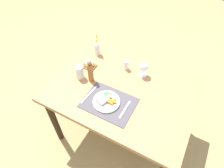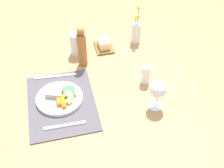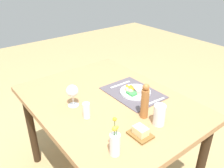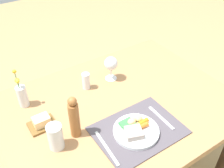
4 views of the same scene
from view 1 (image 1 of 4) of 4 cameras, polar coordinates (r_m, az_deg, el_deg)
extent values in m
plane|color=tan|center=(2.35, 2.47, -13.20)|extent=(8.00, 8.00, 0.00)
cube|color=#A9794C|center=(1.73, 3.26, -1.46)|extent=(1.25, 0.95, 0.04)
cylinder|color=#302013|center=(2.07, -16.59, -10.13)|extent=(0.06, 0.06, 0.72)
cylinder|color=#302013|center=(2.43, -4.75, 3.92)|extent=(0.06, 0.06, 0.72)
cylinder|color=#302013|center=(2.22, 20.60, -5.92)|extent=(0.06, 0.06, 0.72)
cube|color=#4D464E|center=(1.60, -0.94, -5.51)|extent=(0.42, 0.31, 0.01)
cylinder|color=white|center=(1.60, -1.65, -5.18)|extent=(0.22, 0.22, 0.02)
cube|color=#A29087|center=(1.58, -2.84, -4.74)|extent=(0.10, 0.10, 0.03)
cylinder|color=orange|center=(1.57, -0.70, -5.36)|extent=(0.06, 0.03, 0.02)
cylinder|color=orange|center=(1.58, -0.08, -5.00)|extent=(0.08, 0.03, 0.02)
ellipsoid|color=tan|center=(1.60, -0.71, -3.65)|extent=(0.04, 0.04, 0.03)
ellipsoid|color=tan|center=(1.60, 0.04, -3.75)|extent=(0.03, 0.03, 0.02)
ellipsoid|color=#CCBE6E|center=(1.59, 0.48, -4.27)|extent=(0.04, 0.03, 0.02)
cube|color=#399044|center=(1.61, -1.31, -3.36)|extent=(0.07, 0.06, 0.02)
cube|color=silver|center=(1.66, -6.77, -3.07)|extent=(0.03, 0.22, 0.00)
cube|color=silver|center=(1.56, 3.78, -7.49)|extent=(0.02, 0.19, 0.00)
cylinder|color=white|center=(1.83, 8.95, 2.66)|extent=(0.07, 0.07, 0.00)
cylinder|color=white|center=(1.81, 9.09, 3.49)|extent=(0.01, 0.01, 0.07)
sphere|color=white|center=(1.76, 9.37, 5.14)|extent=(0.08, 0.08, 0.08)
cylinder|color=white|center=(1.84, 4.24, 5.60)|extent=(0.04, 0.04, 0.10)
cylinder|color=silver|center=(1.77, -9.41, 3.40)|extent=(0.07, 0.07, 0.13)
cylinder|color=#AAD6CA|center=(1.79, -9.31, 2.81)|extent=(0.06, 0.06, 0.07)
cylinder|color=silver|center=(2.00, -4.30, 10.06)|extent=(0.05, 0.05, 0.12)
cylinder|color=#3F7233|center=(1.97, -4.40, 11.33)|extent=(0.00, 0.00, 0.22)
sphere|color=yellow|center=(1.91, -4.60, 13.95)|extent=(0.02, 0.02, 0.02)
cylinder|color=#3F7233|center=(1.98, -4.55, 10.50)|extent=(0.00, 0.00, 0.17)
sphere|color=yellow|center=(1.93, -4.70, 12.44)|extent=(0.02, 0.02, 0.02)
cylinder|color=#3F7233|center=(1.99, -4.33, 10.69)|extent=(0.00, 0.00, 0.16)
sphere|color=yellow|center=(1.94, -4.47, 12.61)|extent=(0.02, 0.02, 0.02)
cylinder|color=#9F6230|center=(1.71, -6.30, 3.30)|extent=(0.05, 0.05, 0.19)
sphere|color=#9F6230|center=(1.63, -6.64, 6.14)|extent=(0.04, 0.04, 0.04)
cube|color=brown|center=(1.90, -6.72, 5.24)|extent=(0.13, 0.10, 0.01)
cube|color=#F9D395|center=(1.88, -6.80, 5.87)|extent=(0.08, 0.06, 0.04)
camera|label=2|loc=(1.01, 58.61, 10.19)|focal=47.49mm
camera|label=3|loc=(2.47, -14.55, 37.32)|focal=37.81mm
camera|label=4|loc=(1.11, -50.88, 13.48)|focal=41.60mm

